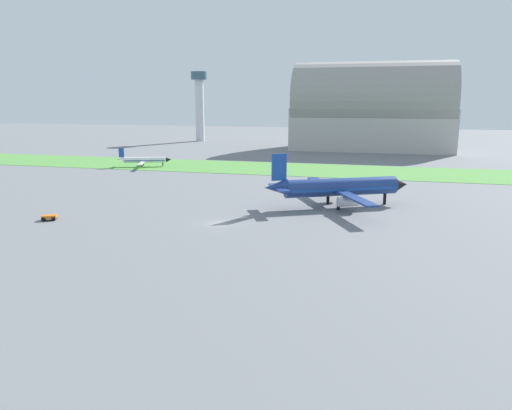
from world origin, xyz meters
TOP-DOWN VIEW (x-y plane):
  - ground_plane at (0.00, 0.00)m, footprint 600.00×600.00m
  - grass_taxiway_strip at (0.00, 67.96)m, footprint 360.00×28.00m
  - airplane_midfield_jet at (18.44, 18.19)m, footprint 28.00×28.08m
  - airplane_taxiing_turboprop at (-46.26, 61.86)m, footprint 16.62×19.20m
  - baggage_cart_near_gate at (-29.65, -5.43)m, footprint 2.91×2.63m
  - hangar_distant at (21.84, 134.98)m, footprint 65.62×32.12m
  - control_tower at (-64.66, 159.02)m, footprint 8.00×8.00m

SIDE VIEW (x-z plane):
  - ground_plane at x=0.00m, z-range 0.00..0.00m
  - grass_taxiway_strip at x=0.00m, z-range 0.00..0.08m
  - baggage_cart_near_gate at x=-29.65m, z-range 0.12..1.02m
  - airplane_taxiing_turboprop at x=-46.26m, z-range -0.80..5.19m
  - airplane_midfield_jet at x=18.44m, z-range -1.51..9.27m
  - hangar_distant at x=21.84m, z-range -1.76..34.62m
  - control_tower at x=-64.66m, z-range 3.23..38.08m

